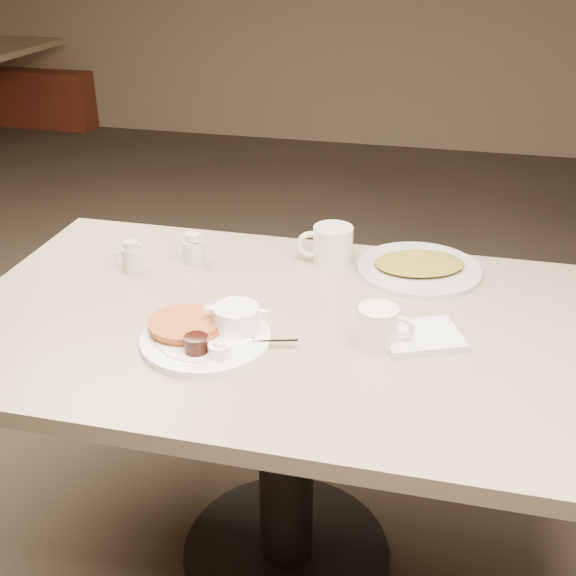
% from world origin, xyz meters
% --- Properties ---
extents(room, '(7.04, 8.04, 2.84)m').
position_xyz_m(room, '(0.00, 0.00, 1.40)').
color(room, '#4C3F33').
rests_on(room, ground).
extents(diner_table, '(1.50, 0.90, 0.75)m').
position_xyz_m(diner_table, '(0.00, 0.00, 0.58)').
color(diner_table, tan).
rests_on(diner_table, ground).
extents(main_plate, '(0.36, 0.31, 0.07)m').
position_xyz_m(main_plate, '(-0.14, -0.12, 0.77)').
color(main_plate, white).
rests_on(main_plate, diner_table).
extents(coffee_mug_near, '(0.12, 0.09, 0.09)m').
position_xyz_m(coffee_mug_near, '(0.22, -0.06, 0.80)').
color(coffee_mug_near, white).
rests_on(coffee_mug_near, diner_table).
extents(napkin, '(0.20, 0.19, 0.02)m').
position_xyz_m(napkin, '(0.30, -0.02, 0.76)').
color(napkin, silver).
rests_on(napkin, diner_table).
extents(coffee_mug_far, '(0.16, 0.12, 0.10)m').
position_xyz_m(coffee_mug_far, '(0.04, 0.32, 0.80)').
color(coffee_mug_far, beige).
rests_on(coffee_mug_far, diner_table).
extents(creamer_left, '(0.07, 0.05, 0.08)m').
position_xyz_m(creamer_left, '(-0.44, 0.16, 0.79)').
color(creamer_left, beige).
rests_on(creamer_left, diner_table).
extents(creamer_right, '(0.07, 0.08, 0.08)m').
position_xyz_m(creamer_right, '(-0.31, 0.24, 0.79)').
color(creamer_right, beige).
rests_on(creamer_right, diner_table).
extents(hash_plate, '(0.40, 0.40, 0.04)m').
position_xyz_m(hash_plate, '(0.27, 0.31, 0.76)').
color(hash_plate, '#B7B7B4').
rests_on(hash_plate, diner_table).
extents(booth_back_left, '(1.26, 1.47, 1.12)m').
position_xyz_m(booth_back_left, '(-3.15, 4.01, 0.41)').
color(booth_back_left, maroon).
rests_on(booth_back_left, ground).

